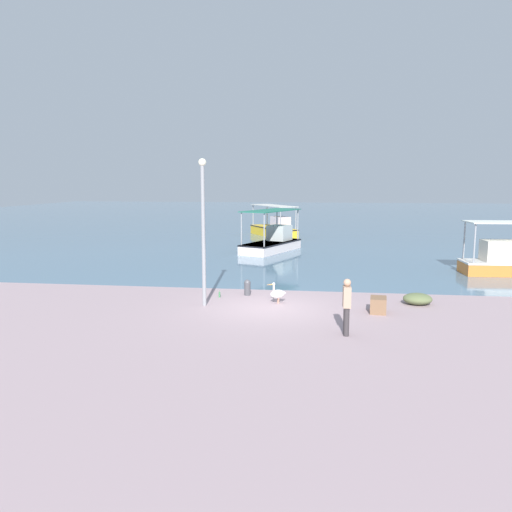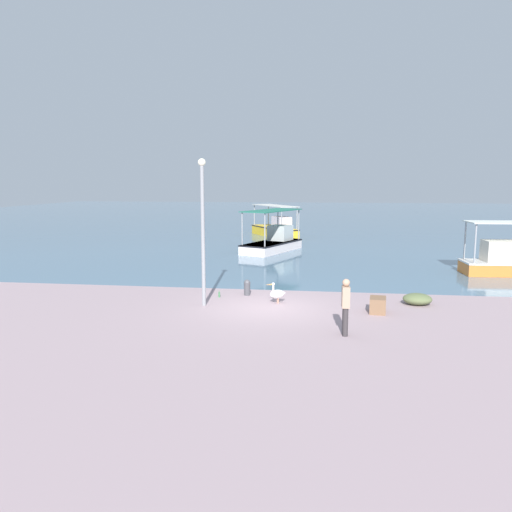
% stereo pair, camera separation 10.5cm
% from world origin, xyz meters
% --- Properties ---
extents(ground, '(120.00, 120.00, 0.00)m').
position_xyz_m(ground, '(0.00, 0.00, 0.00)').
color(ground, '#A2898F').
extents(harbor_water, '(110.00, 90.00, 0.00)m').
position_xyz_m(harbor_water, '(0.00, 48.00, 0.00)').
color(harbor_water, slate).
rests_on(harbor_water, ground).
extents(fishing_boat_outer, '(4.45, 5.91, 2.56)m').
position_xyz_m(fishing_boat_outer, '(-2.01, 23.61, 0.66)').
color(fishing_boat_outer, gold).
rests_on(fishing_boat_outer, harbor_water).
extents(fishing_boat_center, '(3.75, 5.50, 2.68)m').
position_xyz_m(fishing_boat_center, '(-1.29, 14.82, 0.63)').
color(fishing_boat_center, white).
rests_on(fishing_boat_center, harbor_water).
extents(pelican, '(0.75, 0.51, 0.80)m').
position_xyz_m(pelican, '(0.28, 0.72, 0.38)').
color(pelican, '#E0997A').
rests_on(pelican, ground).
extents(lamp_post, '(0.28, 0.28, 5.29)m').
position_xyz_m(lamp_post, '(-2.33, 0.05, 3.00)').
color(lamp_post, gray).
rests_on(lamp_post, ground).
extents(mooring_bollard, '(0.26, 0.26, 0.63)m').
position_xyz_m(mooring_bollard, '(-1.02, 1.92, 0.34)').
color(mooring_bollard, '#47474C').
rests_on(mooring_bollard, ground).
extents(fisherman_standing, '(0.23, 0.41, 1.69)m').
position_xyz_m(fisherman_standing, '(2.63, -2.88, 0.91)').
color(fisherman_standing, '#383335').
rests_on(fisherman_standing, ground).
extents(net_pile, '(1.05, 0.89, 0.42)m').
position_xyz_m(net_pile, '(5.42, 1.24, 0.21)').
color(net_pile, '#5F6B43').
rests_on(net_pile, ground).
extents(cargo_crate, '(0.62, 0.82, 0.53)m').
position_xyz_m(cargo_crate, '(3.85, -0.12, 0.27)').
color(cargo_crate, brown).
rests_on(cargo_crate, ground).
extents(glass_bottle, '(0.07, 0.07, 0.27)m').
position_xyz_m(glass_bottle, '(-2.05, 1.40, 0.11)').
color(glass_bottle, '#3F7F4C').
rests_on(glass_bottle, ground).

